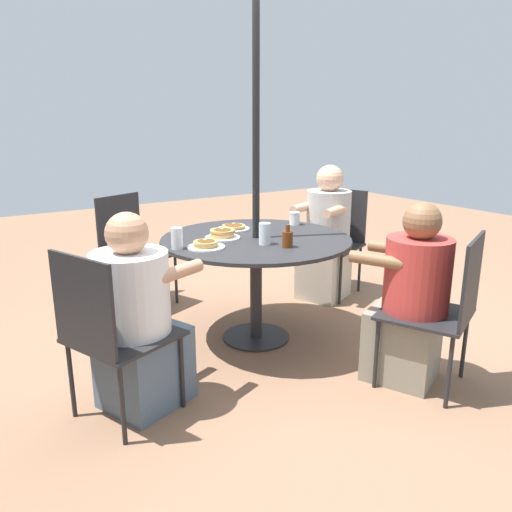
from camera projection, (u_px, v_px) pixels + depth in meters
The scene contains 17 objects.
ground_plane at pixel (256, 338), 3.56m from camera, with size 12.00×12.00×0.00m, color #8C664C.
patio_table at pixel (256, 252), 3.39m from camera, with size 1.28×1.28×0.73m.
umbrella_pole at pixel (256, 166), 3.24m from camera, with size 0.05×0.05×2.42m, color black.
patio_chair_north at pixel (108, 328), 2.45m from camera, with size 0.61×0.61×0.91m.
diner_north at pixel (138, 323), 2.61m from camera, with size 0.53×0.59×1.07m.
patio_chair_east at pixel (444, 304), 2.77m from camera, with size 0.62×0.62×0.91m.
diner_east at pixel (410, 303), 2.88m from camera, with size 0.59×0.53×1.07m.
patio_chair_south at pixel (336, 235), 4.41m from camera, with size 0.61×0.61×0.91m.
diner_south at pixel (326, 239), 4.26m from camera, with size 0.52×0.58×1.14m.
patio_chair_west at pixel (131, 244), 4.10m from camera, with size 0.61×0.61×0.91m.
pancake_plate_a at pixel (234, 227), 3.60m from camera, with size 0.23×0.23×0.05m.
pancake_plate_b at pixel (222, 234), 3.33m from camera, with size 0.23×0.23×0.07m.
pancake_plate_c at pixel (206, 245), 3.08m from camera, with size 0.23×0.23×0.06m.
syrup_bottle at pixel (287, 238), 3.09m from camera, with size 0.09×0.07×0.14m.
coffee_cup at pixel (295, 218), 3.75m from camera, with size 0.08×0.08×0.10m.
drinking_glass_a at pixel (265, 234), 3.16m from camera, with size 0.08×0.08×0.14m, color silver.
drinking_glass_b at pixel (177, 238), 3.05m from camera, with size 0.07×0.07×0.13m, color silver.
Camera 1 is at (-2.75, 1.79, 1.51)m, focal length 35.00 mm.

